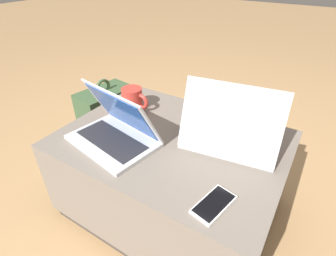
{
  "coord_description": "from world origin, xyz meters",
  "views": [
    {
      "loc": [
        0.44,
        -0.73,
        1.02
      ],
      "look_at": [
        0.01,
        -0.05,
        0.49
      ],
      "focal_mm": 28.0,
      "sensor_mm": 36.0,
      "label": 1
    }
  ],
  "objects_px": {
    "laptop_near": "(116,131)",
    "laptop_far": "(230,133)",
    "coffee_mug": "(133,99)",
    "cell_phone": "(214,204)",
    "backpack": "(107,122)"
  },
  "relations": [
    {
      "from": "laptop_near",
      "to": "cell_phone",
      "type": "relative_size",
      "value": 2.35
    },
    {
      "from": "coffee_mug",
      "to": "cell_phone",
      "type": "bearing_deg",
      "value": -30.83
    },
    {
      "from": "laptop_far",
      "to": "backpack",
      "type": "relative_size",
      "value": 0.82
    },
    {
      "from": "laptop_near",
      "to": "backpack",
      "type": "distance_m",
      "value": 0.57
    },
    {
      "from": "laptop_far",
      "to": "cell_phone",
      "type": "relative_size",
      "value": 2.46
    },
    {
      "from": "laptop_far",
      "to": "coffee_mug",
      "type": "xyz_separation_m",
      "value": [
        -0.49,
        0.03,
        -0.0
      ]
    },
    {
      "from": "laptop_near",
      "to": "laptop_far",
      "type": "bearing_deg",
      "value": 38.83
    },
    {
      "from": "laptop_far",
      "to": "cell_phone",
      "type": "height_order",
      "value": "laptop_far"
    },
    {
      "from": "laptop_near",
      "to": "cell_phone",
      "type": "bearing_deg",
      "value": -1.71
    },
    {
      "from": "laptop_near",
      "to": "backpack",
      "type": "relative_size",
      "value": 0.78
    },
    {
      "from": "coffee_mug",
      "to": "laptop_far",
      "type": "bearing_deg",
      "value": -3.23
    },
    {
      "from": "laptop_near",
      "to": "laptop_far",
      "type": "distance_m",
      "value": 0.44
    },
    {
      "from": "laptop_near",
      "to": "cell_phone",
      "type": "distance_m",
      "value": 0.47
    },
    {
      "from": "backpack",
      "to": "laptop_near",
      "type": "bearing_deg",
      "value": 59.67
    },
    {
      "from": "laptop_near",
      "to": "coffee_mug",
      "type": "distance_m",
      "value": 0.26
    }
  ]
}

